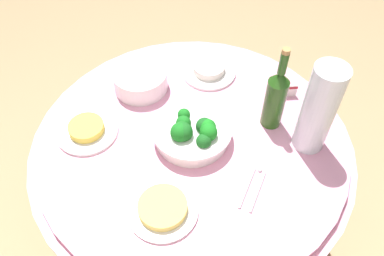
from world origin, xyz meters
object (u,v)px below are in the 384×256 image
food_plate_noodles (163,209)px  label_placard_front (291,90)px  food_plate_fried_egg (87,130)px  broccoli_bowl (192,132)px  food_plate_rice (209,70)px  decorative_fruit_vase (318,113)px  plate_stack (140,80)px  wine_bottle (276,97)px  serving_tongs (253,188)px

food_plate_noodles → label_placard_front: size_ratio=4.00×
food_plate_fried_egg → label_placard_front: 0.78m
broccoli_bowl → food_plate_rice: (-0.05, -0.36, -0.03)m
decorative_fruit_vase → label_placard_front: size_ratio=6.18×
food_plate_rice → label_placard_front: bearing=160.1°
plate_stack → decorative_fruit_vase: bearing=158.6°
broccoli_bowl → label_placard_front: broccoli_bowl is taller
broccoli_bowl → wine_bottle: size_ratio=0.83×
broccoli_bowl → food_plate_rice: bearing=-97.9°
plate_stack → wine_bottle: wine_bottle is taller
decorative_fruit_vase → serving_tongs: 0.32m
wine_bottle → food_plate_fried_egg: 0.67m
broccoli_bowl → food_plate_fried_egg: 0.38m
food_plate_rice → food_plate_fried_egg: size_ratio=1.00×
broccoli_bowl → decorative_fruit_vase: (-0.41, -0.01, 0.11)m
decorative_fruit_vase → food_plate_fried_egg: 0.79m
broccoli_bowl → food_plate_noodles: bearing=75.8°
food_plate_fried_egg → label_placard_front: (-0.74, -0.23, 0.02)m
wine_bottle → food_plate_rice: size_ratio=1.53×
label_placard_front → decorative_fruit_vase: bearing=99.7°
broccoli_bowl → serving_tongs: (-0.21, 0.19, -0.04)m
food_plate_noodles → food_plate_rice: 0.65m
food_plate_noodles → plate_stack: bearing=-75.1°
serving_tongs → food_plate_noodles: (0.28, 0.10, 0.01)m
broccoli_bowl → label_placard_front: 0.44m
serving_tongs → food_plate_rice: 0.57m
food_plate_rice → label_placard_front: label_placard_front is taller
decorative_fruit_vase → serving_tongs: decorative_fruit_vase is taller
plate_stack → food_plate_fried_egg: bearing=56.7°
label_placard_front → plate_stack: bearing=-1.2°
serving_tongs → plate_stack: bearing=-46.2°
serving_tongs → food_plate_noodles: food_plate_noodles is taller
decorative_fruit_vase → food_plate_fried_egg: bearing=0.1°
serving_tongs → label_placard_front: label_placard_front is taller
food_plate_noodles → label_placard_front: (-0.44, -0.53, 0.02)m
wine_bottle → food_plate_noodles: wine_bottle is taller
broccoli_bowl → food_plate_noodles: (0.07, 0.28, -0.03)m
wine_bottle → broccoli_bowl: bearing=19.8°
broccoli_bowl → serving_tongs: broccoli_bowl is taller
broccoli_bowl → food_plate_fried_egg: broccoli_bowl is taller
decorative_fruit_vase → wine_bottle: bearing=-36.1°
plate_stack → food_plate_noodles: bearing=104.9°
decorative_fruit_vase → food_plate_rice: 0.52m
broccoli_bowl → label_placard_front: size_ratio=5.09×
serving_tongs → food_plate_noodles: 0.30m
broccoli_bowl → serving_tongs: size_ratio=1.69×
decorative_fruit_vase → food_plate_rice: (0.36, -0.35, -0.14)m
plate_stack → decorative_fruit_vase: (-0.62, 0.24, 0.11)m
serving_tongs → food_plate_rice: (0.16, -0.54, 0.01)m
plate_stack → serving_tongs: bearing=133.8°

